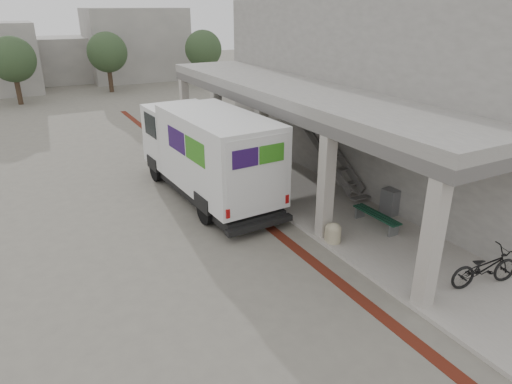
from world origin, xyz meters
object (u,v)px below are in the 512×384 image
bench (376,218)px  utility_cabinet (390,202)px  fedex_truck (206,152)px  bicycle_black (485,267)px

bench → utility_cabinet: (1.04, 0.50, 0.14)m
fedex_truck → utility_cabinet: fedex_truck is taller
fedex_truck → utility_cabinet: 6.77m
bench → fedex_truck: bearing=124.0°
utility_cabinet → bicycle_black: bicycle_black is taller
utility_cabinet → bicycle_black: bearing=-107.4°
fedex_truck → bench: (3.69, -5.19, -1.35)m
fedex_truck → bicycle_black: (3.77, -9.04, -1.15)m
fedex_truck → bench: bearing=-57.4°
bench → bicycle_black: bearing=-90.2°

